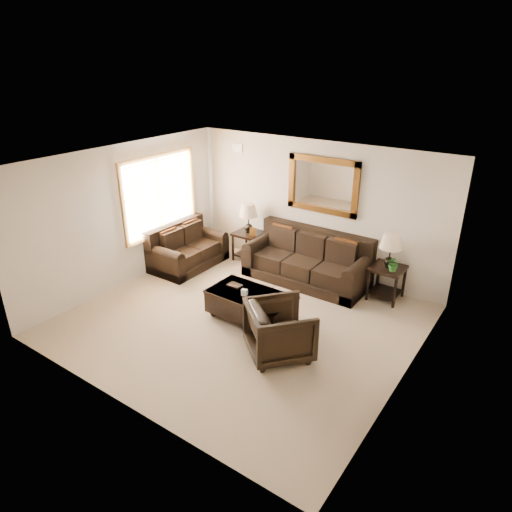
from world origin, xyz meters
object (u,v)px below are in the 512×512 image
Objects in this scene: loveseat at (186,251)px; coffee_table at (251,303)px; end_table_right at (389,257)px; armchair at (280,328)px; end_table_left at (249,224)px; sofa at (308,263)px.

loveseat reaches higher than coffee_table.
end_table_right is 1.40× the size of armchair.
loveseat is at bearing -132.10° from end_table_left.
end_table_left reaches higher than loveseat.
sofa is 1.88m from coffee_table.
armchair is at bearing -30.30° from coffee_table.
sofa is 1.64m from end_table_right.
coffee_table is at bearing 9.21° from armchair.
armchair is (-0.69, -2.59, -0.38)m from end_table_right.
coffee_table is at bearing -112.79° from loveseat.
sofa is 1.66× the size of coffee_table.
loveseat is 1.24× the size of end_table_right.
loveseat is 1.45m from end_table_left.
sofa is at bearing -29.77° from armchair.
sofa is 1.89× the size of end_table_right.
end_table_left is 3.12m from end_table_right.
end_table_right is at bearing 5.34° from sofa.
coffee_table is 1.59× the size of armchair.
sofa is 2.60m from armchair.
loveseat is at bearing -160.70° from sofa.
armchair reaches higher than coffee_table.
armchair is (0.93, -0.57, 0.15)m from coffee_table.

